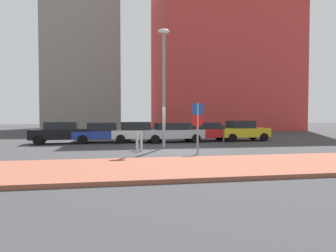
% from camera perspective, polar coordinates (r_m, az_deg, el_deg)
% --- Properties ---
extents(ground_plane, '(120.00, 120.00, 0.00)m').
position_cam_1_polar(ground_plane, '(16.47, 1.12, -4.82)').
color(ground_plane, '#38383A').
extents(sidewalk_brick, '(40.00, 4.43, 0.14)m').
position_cam_1_polar(sidewalk_brick, '(10.83, 7.07, -8.01)').
color(sidewalk_brick, '#93513D').
rests_on(sidewalk_brick, ground).
extents(parked_car_black, '(4.36, 2.18, 1.55)m').
position_cam_1_polar(parked_car_black, '(21.66, -20.41, -1.19)').
color(parked_car_black, black).
rests_on(parked_car_black, ground).
extents(parked_car_blue, '(4.60, 2.26, 1.47)m').
position_cam_1_polar(parked_car_blue, '(21.55, -12.67, -1.26)').
color(parked_car_blue, '#1E389E').
rests_on(parked_car_blue, ground).
extents(parked_car_white, '(4.05, 2.07, 1.52)m').
position_cam_1_polar(parked_car_white, '(21.39, -5.98, -1.14)').
color(parked_car_white, white).
rests_on(parked_car_white, ground).
extents(parked_car_silver, '(4.60, 2.17, 1.44)m').
position_cam_1_polar(parked_car_silver, '(21.32, 0.93, -1.22)').
color(parked_car_silver, '#B7BABF').
rests_on(parked_car_silver, ground).
extents(parked_car_red, '(3.91, 1.95, 1.45)m').
position_cam_1_polar(parked_car_red, '(22.45, 7.57, -1.07)').
color(parked_car_red, red).
rests_on(parked_car_red, ground).
extents(parked_car_yellow, '(4.04, 2.10, 1.59)m').
position_cam_1_polar(parked_car_yellow, '(23.33, 14.64, -0.90)').
color(parked_car_yellow, gold).
rests_on(parked_car_yellow, ground).
extents(parking_sign_post, '(0.60, 0.10, 2.62)m').
position_cam_1_polar(parking_sign_post, '(14.72, 5.95, 0.78)').
color(parking_sign_post, gray).
rests_on(parking_sign_post, ground).
extents(parking_meter, '(0.18, 0.14, 1.34)m').
position_cam_1_polar(parking_meter, '(19.39, 11.02, -1.25)').
color(parking_meter, '#4C4C51').
rests_on(parking_meter, ground).
extents(street_lamp, '(0.70, 0.36, 7.22)m').
position_cam_1_polar(street_lamp, '(17.56, -0.84, 9.45)').
color(street_lamp, gray).
rests_on(street_lamp, ground).
extents(traffic_bollard_near, '(0.15, 0.15, 1.03)m').
position_cam_1_polar(traffic_bollard_near, '(16.45, -6.19, -3.02)').
color(traffic_bollard_near, '#B7B7BC').
rests_on(traffic_bollard_near, ground).
extents(traffic_bollard_mid, '(0.16, 0.16, 1.02)m').
position_cam_1_polar(traffic_bollard_mid, '(16.00, -5.35, -3.19)').
color(traffic_bollard_mid, '#B7B7BC').
rests_on(traffic_bollard_mid, ground).
extents(building_colorful_midrise, '(19.19, 15.10, 22.57)m').
position_cam_1_polar(building_colorful_midrise, '(45.32, 10.25, 13.82)').
color(building_colorful_midrise, '#BF3833').
rests_on(building_colorful_midrise, ground).
extents(building_under_construction, '(10.80, 13.34, 18.98)m').
position_cam_1_polar(building_under_construction, '(48.23, -16.04, 10.88)').
color(building_under_construction, gray).
rests_on(building_under_construction, ground).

